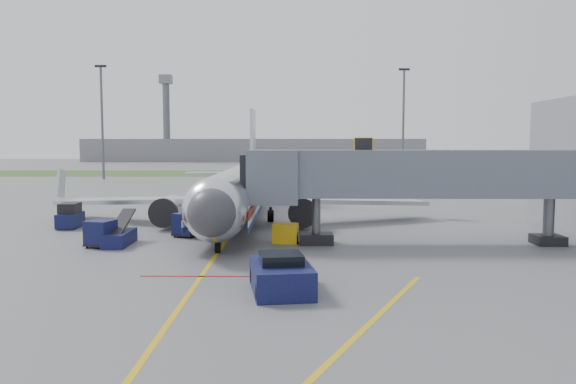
{
  "coord_description": "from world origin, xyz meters",
  "views": [
    {
      "loc": [
        4.58,
        -31.05,
        6.54
      ],
      "look_at": [
        4.15,
        7.17,
        3.2
      ],
      "focal_mm": 35.0,
      "sensor_mm": 36.0,
      "label": 1
    }
  ],
  "objects_px": {
    "airliner": "(239,190)",
    "belt_loader": "(120,237)",
    "pushback_tug": "(281,275)",
    "ramp_worker": "(125,224)",
    "baggage_tug": "(70,217)"
  },
  "relations": [
    {
      "from": "airliner",
      "to": "belt_loader",
      "type": "height_order",
      "value": "airliner"
    },
    {
      "from": "pushback_tug",
      "to": "ramp_worker",
      "type": "bearing_deg",
      "value": 127.04
    },
    {
      "from": "pushback_tug",
      "to": "baggage_tug",
      "type": "relative_size",
      "value": 1.57
    },
    {
      "from": "airliner",
      "to": "baggage_tug",
      "type": "bearing_deg",
      "value": -164.76
    },
    {
      "from": "airliner",
      "to": "baggage_tug",
      "type": "xyz_separation_m",
      "value": [
        -12.78,
        -3.48,
        -1.79
      ]
    },
    {
      "from": "pushback_tug",
      "to": "ramp_worker",
      "type": "distance_m",
      "value": 19.19
    },
    {
      "from": "belt_loader",
      "to": "ramp_worker",
      "type": "distance_m",
      "value": 4.16
    },
    {
      "from": "airliner",
      "to": "baggage_tug",
      "type": "relative_size",
      "value": 12.6
    },
    {
      "from": "baggage_tug",
      "to": "airliner",
      "type": "bearing_deg",
      "value": 15.24
    },
    {
      "from": "belt_loader",
      "to": "ramp_worker",
      "type": "bearing_deg",
      "value": 102.27
    },
    {
      "from": "pushback_tug",
      "to": "baggage_tug",
      "type": "distance_m",
      "value": 24.98
    },
    {
      "from": "pushback_tug",
      "to": "ramp_worker",
      "type": "xyz_separation_m",
      "value": [
        -11.56,
        15.32,
        0.06
      ]
    },
    {
      "from": "ramp_worker",
      "to": "baggage_tug",
      "type": "bearing_deg",
      "value": 108.5
    },
    {
      "from": "belt_loader",
      "to": "airliner",
      "type": "bearing_deg",
      "value": 58.09
    },
    {
      "from": "baggage_tug",
      "to": "belt_loader",
      "type": "height_order",
      "value": "belt_loader"
    }
  ]
}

